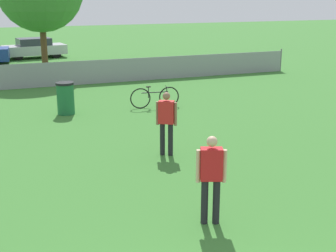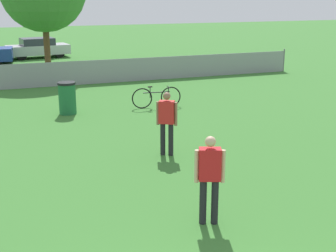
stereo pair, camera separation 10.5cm
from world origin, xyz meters
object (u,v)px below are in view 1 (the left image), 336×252
bicycle_sideline (155,97)px  parked_car_silver (34,48)px  player_thrower_red (166,119)px  trash_bin (66,98)px  player_defender_red (211,174)px

bicycle_sideline → parked_car_silver: size_ratio=0.44×
player_thrower_red → bicycle_sideline: size_ratio=0.91×
player_thrower_red → trash_bin: bearing=140.2°
player_thrower_red → trash_bin: size_ratio=1.49×
bicycle_sideline → trash_bin: bearing=-178.2°
player_defender_red → player_thrower_red: same height
bicycle_sideline → trash_bin: trash_bin is taller
player_defender_red → player_thrower_red: 3.86m
player_defender_red → bicycle_sideline: size_ratio=0.91×
player_thrower_red → trash_bin: player_thrower_red is taller
player_defender_red → parked_car_silver: player_defender_red is taller
player_thrower_red → player_defender_red: bearing=-66.9°
trash_bin → parked_car_silver: parked_car_silver is taller
player_thrower_red → bicycle_sideline: (1.50, 5.06, -0.56)m
trash_bin → parked_car_silver: 15.84m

